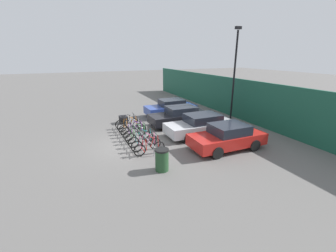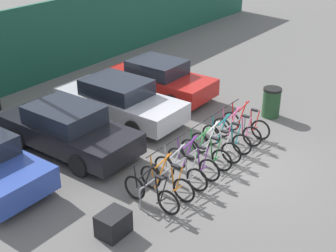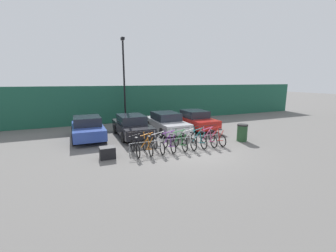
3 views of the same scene
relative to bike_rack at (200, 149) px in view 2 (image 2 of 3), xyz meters
name	(u,v)px [view 2 (image 2 of 3)]	position (x,y,z in m)	size (l,w,h in m)	color
ground_plane	(231,163)	(0.58, -0.68, -0.50)	(120.00, 120.00, 0.00)	#605E5B
hoarding_wall	(15,51)	(0.58, 8.82, 1.08)	(36.00, 0.16, 3.17)	#19513D
bike_rack	(200,149)	(0.00, 0.00, 0.00)	(5.35, 0.04, 0.57)	gray
bicycle_black	(151,193)	(-2.40, -0.15, -0.13)	(0.68, 1.71, 1.05)	black
bicycle_orange	(167,182)	(-1.77, -0.15, -0.13)	(0.68, 1.71, 1.05)	black
bicycle_silver	(180,172)	(-1.17, -0.15, -0.13)	(0.68, 1.71, 1.05)	black
bicycle_purple	(193,163)	(-0.59, -0.15, -0.13)	(0.68, 1.71, 1.05)	black
bicycle_green	(206,153)	(0.06, -0.15, -0.13)	(0.68, 1.71, 1.05)	black
bicycle_white	(215,146)	(0.58, -0.15, -0.13)	(0.68, 1.71, 1.05)	black
bicycle_teal	(226,138)	(1.20, -0.15, -0.13)	(0.68, 1.71, 1.05)	black
bicycle_pink	(237,130)	(1.84, -0.15, -0.13)	(0.68, 1.71, 1.05)	black
bicycle_red	(245,124)	(2.40, -0.15, -0.13)	(0.68, 1.71, 1.05)	black
car_black	(68,129)	(-1.61, 3.62, 0.19)	(1.91, 4.47, 1.40)	black
car_silver	(119,100)	(0.93, 3.87, 0.19)	(1.91, 4.58, 1.40)	#B7B7BC
car_red	(159,79)	(3.36, 4.04, 0.19)	(1.91, 4.17, 1.40)	red
trash_bin	(271,102)	(4.20, -0.18, 0.02)	(0.63, 0.63, 1.03)	#234728
cargo_crate	(113,224)	(-3.73, -0.13, -0.23)	(0.70, 0.56, 0.55)	black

